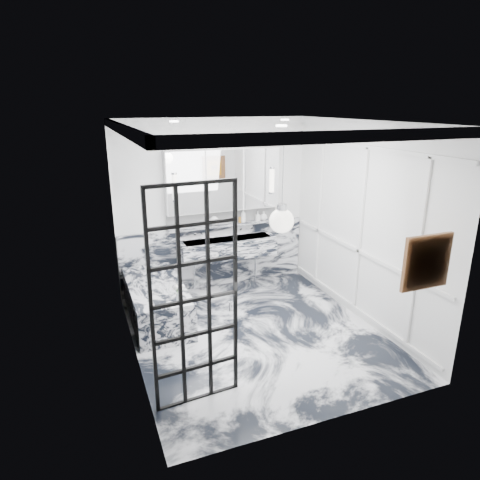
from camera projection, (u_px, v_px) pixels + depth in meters
name	position (u px, v px, depth m)	size (l,w,h in m)	color
floor	(256.00, 333.00, 5.85)	(3.60, 3.60, 0.00)	silver
ceiling	(259.00, 122.00, 4.99)	(3.60, 3.60, 0.00)	white
wall_back	(214.00, 206.00, 7.02)	(3.60, 3.60, 0.00)	white
wall_front	(337.00, 291.00, 3.82)	(3.60, 3.60, 0.00)	white
wall_left	(128.00, 251.00, 4.87)	(3.60, 3.60, 0.00)	white
wall_right	(362.00, 224.00, 5.97)	(3.60, 3.60, 0.00)	white
marble_clad_back	(215.00, 256.00, 7.26)	(3.18, 0.05, 1.05)	silver
marble_clad_left	(130.00, 256.00, 4.89)	(0.02, 3.56, 2.68)	silver
panel_molding	(360.00, 231.00, 5.99)	(0.03, 3.40, 2.30)	white
soap_bottle_a	(243.00, 216.00, 7.17)	(0.09, 0.09, 0.23)	#8C5919
soap_bottle_b	(258.00, 216.00, 7.27)	(0.07, 0.08, 0.16)	#4C4C51
soap_bottle_c	(264.00, 216.00, 7.31)	(0.12, 0.12, 0.16)	silver
face_pot	(214.00, 221.00, 7.00)	(0.16, 0.16, 0.16)	white
amber_bottle	(240.00, 220.00, 7.16)	(0.04, 0.04, 0.10)	#8C5919
flower_vase	(179.00, 297.00, 5.54)	(0.08, 0.08, 0.12)	silver
crittall_door	(195.00, 300.00, 4.22)	(0.88, 0.04, 2.32)	black
artwork	(427.00, 262.00, 4.18)	(0.46, 0.04, 0.46)	#BF8C13
pendant_light	(282.00, 221.00, 4.25)	(0.24, 0.24, 0.24)	white
trough_sink	(228.00, 248.00, 7.06)	(1.60, 0.45, 0.30)	silver
ledge	(224.00, 225.00, 7.10)	(1.90, 0.14, 0.04)	silver
subway_tile	(223.00, 216.00, 7.11)	(1.90, 0.03, 0.23)	white
mirror_cabinet	(224.00, 180.00, 6.88)	(1.90, 0.16, 1.00)	white
sconce_left	(175.00, 187.00, 6.52)	(0.07, 0.07, 0.40)	white
sconce_right	(272.00, 181.00, 7.08)	(0.07, 0.07, 0.40)	white
bathtub	(157.00, 302.00, 6.16)	(0.75, 1.65, 0.55)	silver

